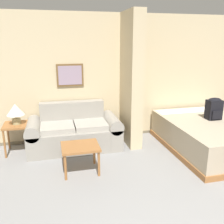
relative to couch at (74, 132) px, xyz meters
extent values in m
cube|color=#CCB78E|center=(0.76, 0.49, 0.98)|extent=(7.37, 0.12, 2.60)
cube|color=#70644E|center=(0.76, 0.41, -0.29)|extent=(7.37, 0.02, 0.06)
cube|color=brown|center=(0.00, 0.41, 1.07)|extent=(0.54, 0.02, 0.45)
cube|color=gray|center=(0.00, 0.39, 1.07)|extent=(0.47, 0.01, 0.38)
cube|color=#CCB78E|center=(1.16, 0.01, 0.98)|extent=(0.24, 0.84, 2.60)
cube|color=gray|center=(0.00, -0.03, -0.11)|extent=(1.28, 0.84, 0.42)
cube|color=gray|center=(0.00, 0.29, 0.33)|extent=(1.28, 0.20, 0.45)
cube|color=gray|center=(-0.76, -0.03, -0.11)|extent=(0.25, 0.84, 0.42)
cylinder|color=gray|center=(-0.76, -0.03, 0.16)|extent=(0.27, 0.84, 0.27)
cube|color=gray|center=(0.76, -0.03, -0.11)|extent=(0.25, 0.84, 0.42)
cylinder|color=gray|center=(0.76, -0.03, 0.16)|extent=(0.27, 0.84, 0.27)
cube|color=#A49F94|center=(-0.32, -0.08, 0.15)|extent=(0.62, 0.60, 0.10)
cube|color=#A49F94|center=(0.32, -0.08, 0.15)|extent=(0.62, 0.60, 0.10)
cube|color=#996033|center=(0.01, -0.99, 0.11)|extent=(0.59, 0.51, 0.04)
cylinder|color=#996033|center=(-0.25, -1.21, -0.11)|extent=(0.04, 0.04, 0.41)
cylinder|color=#996033|center=(0.27, -1.21, -0.11)|extent=(0.04, 0.04, 0.41)
cylinder|color=#996033|center=(-0.25, -0.78, -0.11)|extent=(0.04, 0.04, 0.41)
cylinder|color=#996033|center=(0.27, -0.78, -0.11)|extent=(0.04, 0.04, 0.41)
cube|color=#996033|center=(-1.05, 0.02, 0.22)|extent=(0.49, 0.49, 0.04)
cylinder|color=#996033|center=(-1.26, -0.19, -0.06)|extent=(0.04, 0.04, 0.53)
cylinder|color=#996033|center=(-0.83, -0.19, -0.06)|extent=(0.04, 0.04, 0.53)
cylinder|color=#996033|center=(-1.26, 0.24, -0.06)|extent=(0.04, 0.04, 0.53)
cylinder|color=#996033|center=(-0.83, 0.24, -0.06)|extent=(0.04, 0.04, 0.53)
cylinder|color=tan|center=(-1.05, 0.02, 0.29)|extent=(0.15, 0.15, 0.11)
cylinder|color=tan|center=(-1.05, 0.02, 0.38)|extent=(0.02, 0.02, 0.07)
cone|color=white|center=(-1.05, 0.02, 0.52)|extent=(0.32, 0.32, 0.21)
cube|color=#996033|center=(2.55, -0.72, -0.27)|extent=(1.58, 2.17, 0.10)
cube|color=tan|center=(2.55, -0.72, 0.01)|extent=(1.54, 2.13, 0.46)
cube|color=white|center=(2.55, 0.13, 0.19)|extent=(1.42, 0.36, 0.10)
cube|color=black|center=(2.68, -0.56, 0.43)|extent=(0.28, 0.20, 0.38)
cube|color=black|center=(2.68, -0.68, 0.36)|extent=(0.21, 0.03, 0.17)
ellipsoid|color=black|center=(2.68, -0.56, 0.62)|extent=(0.27, 0.19, 0.09)
camera|label=1|loc=(-0.36, -4.67, 1.72)|focal=40.00mm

